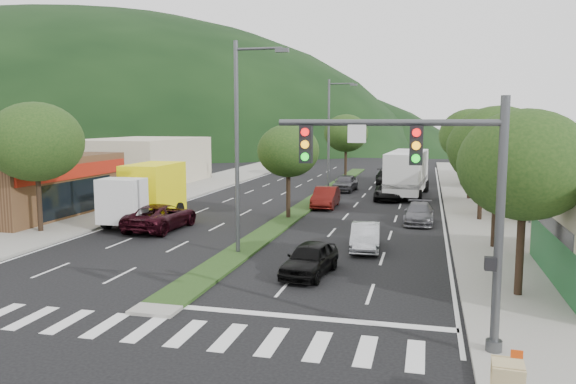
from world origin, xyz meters
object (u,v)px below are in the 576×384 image
(car_queue_a, at_px, (310,259))
(box_truck, at_px, (148,195))
(tree_r_e, at_px, (463,136))
(traffic_signal, at_px, (439,185))
(tree_r_a, at_px, (525,165))
(tree_r_c, at_px, (482,147))
(car_queue_c, at_px, (326,197))
(tree_med_near, at_px, (288,151))
(streetlight_near, at_px, (241,137))
(tree_r_b, at_px, (498,148))
(tree_l_a, at_px, (36,142))
(streetlight_mid, at_px, (331,129))
(a_frame_sign, at_px, (507,382))
(motorhome, at_px, (407,172))
(tree_med_far, at_px, (346,133))
(sedan_silver, at_px, (365,237))
(car_queue_f, at_px, (387,178))
(tree_r_d, at_px, (471,136))
(car_queue_b, at_px, (419,213))
(car_queue_e, at_px, (345,183))
(suv_maroon, at_px, (161,217))
(car_queue_d, at_px, (388,192))

(car_queue_a, bearing_deg, box_truck, 149.03)
(tree_r_e, distance_m, box_truck, 32.51)
(traffic_signal, distance_m, tree_r_a, 6.29)
(tree_r_c, xyz_separation_m, car_queue_c, (-10.50, 3.38, -4.00))
(tree_med_near, bearing_deg, streetlight_near, -88.82)
(tree_r_b, height_order, car_queue_a, tree_r_b)
(tree_l_a, bearing_deg, streetlight_mid, 61.08)
(tree_r_a, xyz_separation_m, a_frame_sign, (-1.50, -8.82, -4.01))
(streetlight_mid, height_order, box_truck, streetlight_mid)
(traffic_signal, relative_size, motorhome, 0.70)
(tree_med_far, xyz_separation_m, tree_l_a, (-12.50, -34.00, 0.18))
(sedan_silver, relative_size, car_queue_c, 0.87)
(tree_med_near, xyz_separation_m, a_frame_sign, (10.50, -22.82, -3.62))
(tree_med_near, relative_size, car_queue_f, 1.15)
(traffic_signal, xyz_separation_m, tree_r_d, (2.97, 31.54, 0.54))
(tree_l_a, relative_size, motorhome, 0.73)
(car_queue_a, bearing_deg, tree_r_d, 79.15)
(motorhome, bearing_deg, sedan_silver, -89.30)
(tree_r_b, xyz_separation_m, a_frame_sign, (-1.50, -16.82, -4.23))
(tree_med_far, xyz_separation_m, streetlight_near, (0.21, -36.00, 0.58))
(a_frame_sign, bearing_deg, car_queue_f, 100.76)
(car_queue_b, xyz_separation_m, car_queue_f, (-3.45, 20.35, 0.12))
(traffic_signal, xyz_separation_m, streetlight_mid, (-8.82, 34.54, 0.94))
(tree_r_a, bearing_deg, motorhome, 100.20)
(tree_r_a, relative_size, tree_r_e, 0.99)
(tree_r_a, distance_m, sedan_silver, 9.80)
(tree_r_c, relative_size, car_queue_e, 1.47)
(sedan_silver, xyz_separation_m, car_queue_a, (-1.72, -5.17, 0.03))
(traffic_signal, relative_size, tree_r_d, 0.98)
(traffic_signal, height_order, suv_maroon, traffic_signal)
(tree_r_e, xyz_separation_m, tree_med_near, (-12.00, -22.00, -0.46))
(traffic_signal, bearing_deg, tree_l_a, 151.81)
(sedan_silver, distance_m, box_truck, 14.93)
(car_queue_d, xyz_separation_m, a_frame_sign, (4.82, -33.21, 0.17))
(tree_l_a, height_order, car_queue_e, tree_l_a)
(tree_r_d, distance_m, car_queue_c, 13.18)
(streetlight_mid, distance_m, car_queue_a, 28.50)
(tree_med_near, relative_size, streetlight_near, 0.60)
(tree_r_e, relative_size, streetlight_near, 0.67)
(tree_r_e, bearing_deg, car_queue_b, -99.75)
(tree_r_b, distance_m, streetlight_mid, 24.09)
(car_queue_f, bearing_deg, streetlight_mid, -135.02)
(tree_r_c, bearing_deg, box_truck, -165.86)
(tree_med_near, relative_size, tree_l_a, 0.83)
(car_queue_b, xyz_separation_m, motorhome, (-1.24, 13.12, 1.37))
(tree_r_e, bearing_deg, tree_med_near, -118.61)
(motorhome, bearing_deg, car_queue_d, -109.61)
(tree_r_c, distance_m, car_queue_c, 11.73)
(car_queue_e, bearing_deg, car_queue_a, -80.26)
(sedan_silver, relative_size, car_queue_d, 0.86)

